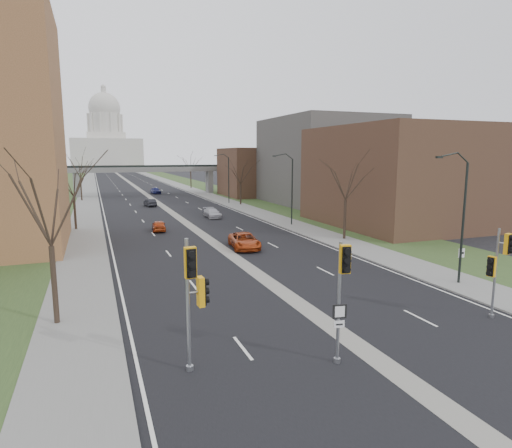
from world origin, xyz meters
TOP-DOWN VIEW (x-y plane):
  - ground at (0.00, 0.00)m, footprint 700.00×700.00m
  - road_surface at (0.00, 150.00)m, footprint 20.00×600.00m
  - median_strip at (0.00, 150.00)m, footprint 1.20×600.00m
  - sidewalk_right at (12.00, 150.00)m, footprint 4.00×600.00m
  - sidewalk_left at (-12.00, 150.00)m, footprint 4.00×600.00m
  - grass_verge_right at (18.00, 150.00)m, footprint 8.00×600.00m
  - grass_verge_left at (-18.00, 150.00)m, footprint 8.00×600.00m
  - commercial_block_near at (24.00, 28.00)m, footprint 16.00×20.00m
  - commercial_block_mid at (28.00, 52.00)m, footprint 18.00×22.00m
  - commercial_block_far at (22.00, 70.00)m, footprint 14.00×14.00m
  - pedestrian_bridge at (0.00, 80.00)m, footprint 34.00×3.00m
  - capitol at (0.00, 320.00)m, footprint 48.00×42.00m
  - streetlight_near at (10.99, 6.00)m, footprint 2.61×0.20m
  - streetlight_mid at (10.99, 32.00)m, footprint 2.61×0.20m
  - streetlight_far at (10.99, 58.00)m, footprint 2.61×0.20m
  - tree_left_a at (-13.00, 8.00)m, footprint 7.20×7.20m
  - tree_left_b at (-13.00, 38.00)m, footprint 6.75×6.75m
  - tree_left_c at (-13.00, 72.00)m, footprint 7.65×7.65m
  - tree_right_a at (13.00, 22.00)m, footprint 7.20×7.20m
  - tree_right_b at (13.00, 55.00)m, footprint 6.30×6.30m
  - tree_right_c at (13.00, 95.00)m, footprint 7.65×7.65m
  - signal_pole_left at (-7.44, 0.70)m, footprint 0.95×1.00m
  - signal_pole_median at (-1.78, -0.94)m, footprint 0.63×0.86m
  - signal_pole_right at (8.54, 0.54)m, footprint 1.03×0.81m
  - speed_limit_sign at (12.06, 6.20)m, footprint 0.49×0.05m
  - car_left_near at (-4.09, 33.90)m, footprint 1.84×3.79m
  - car_left_far at (-2.00, 58.51)m, footprint 1.84×4.01m
  - car_right_near at (2.00, 21.72)m, footprint 3.04×5.43m
  - car_right_mid at (4.40, 42.05)m, footprint 1.85×4.40m
  - car_right_far at (2.20, 82.59)m, footprint 2.07×4.39m

SIDE VIEW (x-z plane):
  - ground at x=0.00m, z-range 0.00..0.00m
  - median_strip at x=0.00m, z-range -0.01..0.01m
  - road_surface at x=0.00m, z-range 0.00..0.01m
  - grass_verge_right at x=18.00m, z-range 0.00..0.10m
  - grass_verge_left at x=-18.00m, z-range 0.00..0.10m
  - sidewalk_right at x=12.00m, z-range 0.00..0.12m
  - sidewalk_left at x=-12.00m, z-range 0.00..0.12m
  - car_left_near at x=-4.09m, z-range 0.00..1.25m
  - car_right_mid at x=4.40m, z-range 0.00..1.27m
  - car_left_far at x=-2.00m, z-range 0.00..1.27m
  - car_right_near at x=2.00m, z-range 0.00..1.43m
  - car_right_far at x=2.20m, z-range 0.00..1.45m
  - speed_limit_sign at x=12.06m, z-range 0.55..2.83m
  - signal_pole_right at x=8.54m, z-range 0.75..5.61m
  - signal_pole_left at x=-7.44m, z-range 0.84..6.29m
  - signal_pole_median at x=-1.78m, z-range 1.02..6.20m
  - pedestrian_bridge at x=0.00m, z-range 1.62..8.07m
  - commercial_block_far at x=22.00m, z-range 0.00..10.00m
  - tree_right_b at x=13.00m, z-range 1.71..9.93m
  - commercial_block_near at x=24.00m, z-range 0.00..12.00m
  - tree_left_b at x=-13.00m, z-range 1.82..10.63m
  - tree_left_a at x=-13.00m, z-range 1.94..11.34m
  - tree_right_a at x=13.00m, z-range 1.94..11.34m
  - streetlight_near at x=10.99m, z-range 2.60..11.30m
  - streetlight_mid at x=10.99m, z-range 2.60..11.30m
  - streetlight_far at x=10.99m, z-range 2.60..11.30m
  - tree_left_c at x=-13.00m, z-range 2.05..12.04m
  - tree_right_c at x=13.00m, z-range 2.05..12.04m
  - commercial_block_mid at x=28.00m, z-range 0.00..15.00m
  - capitol at x=0.00m, z-range -9.28..46.47m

